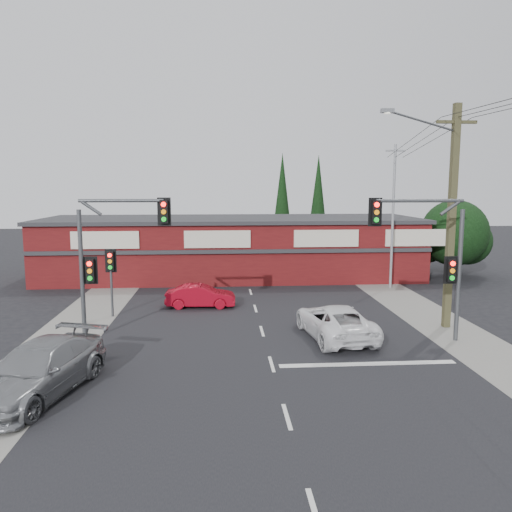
{
  "coord_description": "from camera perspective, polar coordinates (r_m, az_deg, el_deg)",
  "views": [
    {
      "loc": [
        -1.82,
        -18.59,
        6.42
      ],
      "look_at": [
        -0.26,
        3.0,
        3.39
      ],
      "focal_mm": 35.0,
      "sensor_mm": 36.0,
      "label": 1
    }
  ],
  "objects": [
    {
      "name": "steel_pole",
      "position": [
        32.5,
        15.38,
        4.65
      ],
      "size": [
        1.2,
        0.16,
        9.0
      ],
      "color": "gray",
      "rests_on": "ground"
    },
    {
      "name": "ground",
      "position": [
        19.76,
        1.41,
        -11.01
      ],
      "size": [
        120.0,
        120.0,
        0.0
      ],
      "primitive_type": "plane",
      "color": "black",
      "rests_on": "ground"
    },
    {
      "name": "conifer_near",
      "position": [
        42.94,
        3.01,
        6.69
      ],
      "size": [
        1.8,
        1.8,
        9.25
      ],
      "color": "#2D2116",
      "rests_on": "ground"
    },
    {
      "name": "road_strip",
      "position": [
        24.52,
        0.28,
        -7.21
      ],
      "size": [
        14.0,
        70.0,
        0.01
      ],
      "primitive_type": "cube",
      "color": "black",
      "rests_on": "ground"
    },
    {
      "name": "verge_left",
      "position": [
        25.35,
        -19.42,
        -7.16
      ],
      "size": [
        3.0,
        70.0,
        0.02
      ],
      "primitive_type": "cube",
      "color": "gray",
      "rests_on": "ground"
    },
    {
      "name": "stop_line",
      "position": [
        19.02,
        12.65,
        -11.93
      ],
      "size": [
        6.5,
        0.35,
        0.01
      ],
      "primitive_type": "cube",
      "color": "silver",
      "rests_on": "ground"
    },
    {
      "name": "traffic_mast_right",
      "position": [
        21.58,
        19.63,
        0.91
      ],
      "size": [
        3.96,
        0.27,
        5.97
      ],
      "color": "#47494C",
      "rests_on": "ground"
    },
    {
      "name": "white_suv",
      "position": [
        21.72,
        9.01,
        -7.38
      ],
      "size": [
        2.96,
        5.38,
        1.43
      ],
      "primitive_type": "imported",
      "rotation": [
        0.0,
        0.0,
        3.26
      ],
      "color": "white",
      "rests_on": "ground"
    },
    {
      "name": "tree_cluster",
      "position": [
        37.99,
        21.67,
        2.07
      ],
      "size": [
        5.9,
        5.1,
        5.5
      ],
      "color": "#2D2116",
      "rests_on": "ground"
    },
    {
      "name": "lane_dashes",
      "position": [
        28.57,
        -0.37,
        -5.0
      ],
      "size": [
        0.12,
        55.98,
        0.01
      ],
      "color": "silver",
      "rests_on": "ground"
    },
    {
      "name": "utility_pole",
      "position": [
        23.89,
        21.2,
        4.96
      ],
      "size": [
        4.38,
        0.59,
        10.0
      ],
      "color": "#4D492B",
      "rests_on": "ground"
    },
    {
      "name": "traffic_mast_left",
      "position": [
        21.25,
        -16.62,
        0.89
      ],
      "size": [
        3.77,
        0.27,
        5.97
      ],
      "color": "#47494C",
      "rests_on": "ground"
    },
    {
      "name": "pedestal_signal",
      "position": [
        25.5,
        -16.26,
        -1.42
      ],
      "size": [
        0.55,
        0.27,
        3.38
      ],
      "color": "#47494C",
      "rests_on": "ground"
    },
    {
      "name": "silver_suv",
      "position": [
        17.16,
        -23.63,
        -11.86
      ],
      "size": [
        3.64,
        5.9,
        1.6
      ],
      "primitive_type": "imported",
      "rotation": [
        0.0,
        0.0,
        -0.27
      ],
      "color": "gray",
      "rests_on": "ground"
    },
    {
      "name": "verge_right",
      "position": [
        26.54,
        19.02,
        -6.46
      ],
      "size": [
        3.0,
        70.0,
        0.02
      ],
      "primitive_type": "cube",
      "color": "gray",
      "rests_on": "ground"
    },
    {
      "name": "red_sedan",
      "position": [
        26.93,
        -6.35,
        -4.56
      ],
      "size": [
        3.74,
        1.42,
        1.22
      ],
      "primitive_type": "imported",
      "rotation": [
        0.0,
        0.0,
        1.54
      ],
      "color": "#A90A1B",
      "rests_on": "ground"
    },
    {
      "name": "conifer_far",
      "position": [
        45.47,
        7.11,
        6.71
      ],
      "size": [
        1.8,
        1.8,
        9.25
      ],
      "color": "#2D2116",
      "rests_on": "ground"
    },
    {
      "name": "shop_building",
      "position": [
        35.85,
        -2.78,
        1.08
      ],
      "size": [
        27.3,
        8.4,
        4.22
      ],
      "color": "#511012",
      "rests_on": "ground"
    }
  ]
}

